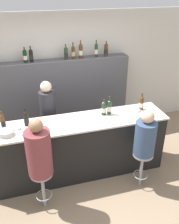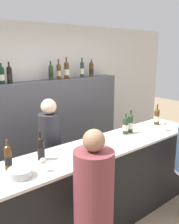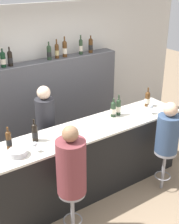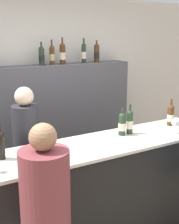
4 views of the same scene
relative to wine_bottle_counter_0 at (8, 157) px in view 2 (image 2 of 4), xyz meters
The scene contains 20 objects.
wall_back 1.90m from the wine_bottle_counter_0, 52.88° to the left, with size 6.40×0.05×2.60m.
bar_counter 1.32m from the wine_bottle_counter_0, ahead, with size 3.04×0.65×1.06m.
back_bar_cabinet 1.75m from the wine_bottle_counter_0, 48.35° to the left, with size 2.85×0.28×1.71m.
wine_bottle_counter_0 is the anchor object (origin of this frame).
wine_bottle_counter_1 0.35m from the wine_bottle_counter_0, ahead, with size 0.08×0.08×0.31m.
wine_bottle_counter_2 1.63m from the wine_bottle_counter_0, ahead, with size 0.08×0.08×0.29m.
wine_bottle_counter_3 1.73m from the wine_bottle_counter_0, ahead, with size 0.07×0.07×0.33m.
wine_bottle_counter_4 2.34m from the wine_bottle_counter_0, ahead, with size 0.08×0.08×0.32m.
wine_bottle_backbar_1 1.52m from the wine_bottle_counter_0, 69.44° to the left, with size 0.08×0.08×0.29m.
wine_bottle_backbar_2 1.56m from the wine_bottle_counter_0, 65.17° to the left, with size 0.08×0.08×0.30m.
wine_bottle_backbar_3 1.92m from the wine_bottle_counter_0, 45.28° to the left, with size 0.08×0.08×0.30m.
wine_bottle_backbar_4 2.02m from the wine_bottle_counter_0, 42.16° to the left, with size 0.07×0.07×0.32m.
wine_bottle_backbar_5 2.14m from the wine_bottle_counter_0, 39.24° to the left, with size 0.08×0.08×0.35m.
wine_bottle_backbar_6 2.39m from the wine_bottle_counter_0, 34.07° to the left, with size 0.07×0.07×0.34m.
wine_bottle_backbar_7 2.56m from the wine_bottle_counter_0, 31.33° to the left, with size 0.08×0.08×0.31m.
wine_glass_0 0.34m from the wine_bottle_counter_0, 46.41° to the right, with size 0.06×0.06×0.14m.
wine_glass_1 2.17m from the wine_bottle_counter_0, ahead, with size 0.08×0.08×0.16m.
metal_bowl 0.22m from the wine_bottle_counter_0, 82.61° to the right, with size 0.22×0.22×0.07m.
guest_seated_left 0.86m from the wine_bottle_counter_0, 57.36° to the right, with size 0.35×0.35×0.88m.
bartender 0.99m from the wine_bottle_counter_0, 33.28° to the left, with size 0.28×0.28×1.58m.
Camera 2 is at (-1.94, -1.76, 2.16)m, focal length 40.00 mm.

